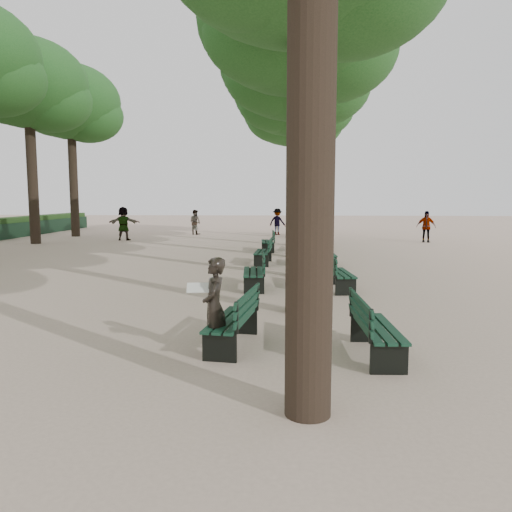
{
  "coord_description": "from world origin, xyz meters",
  "views": [
    {
      "loc": [
        1.26,
        -7.39,
        2.43
      ],
      "look_at": [
        0.6,
        3.0,
        1.2
      ],
      "focal_mm": 35.0,
      "sensor_mm": 36.0,
      "label": 1
    }
  ],
  "objects": [
    {
      "name": "bench_right_3",
      "position": [
        2.63,
        15.15,
        0.27
      ],
      "size": [
        0.75,
        1.85,
        0.92
      ],
      "color": "black",
      "rests_on": "ground"
    },
    {
      "name": "bench_left_3",
      "position": [
        0.37,
        15.01,
        0.27
      ],
      "size": [
        0.7,
        1.84,
        0.92
      ],
      "color": "black",
      "rests_on": "ground"
    },
    {
      "name": "ground",
      "position": [
        0.0,
        0.0,
        0.0
      ],
      "size": [
        120.0,
        120.0,
        0.0
      ],
      "primitive_type": "plane",
      "color": "#C6AB96",
      "rests_on": "ground"
    },
    {
      "name": "bench_right_0",
      "position": [
        2.63,
        0.12,
        0.27
      ],
      "size": [
        0.65,
        1.82,
        0.92
      ],
      "color": "black",
      "rests_on": "ground"
    },
    {
      "name": "pedestrian_e",
      "position": [
        -8.03,
        20.34,
        0.95
      ],
      "size": [
        1.78,
        0.47,
        1.9
      ],
      "primitive_type": "imported",
      "rotation": [
        0.0,
        0.0,
        3.19
      ],
      "color": "#262628",
      "rests_on": "ground"
    },
    {
      "name": "bench_right_2",
      "position": [
        2.63,
        10.2,
        0.27
      ],
      "size": [
        0.65,
        1.82,
        0.92
      ],
      "color": "black",
      "rests_on": "ground"
    },
    {
      "name": "tree_far_4",
      "position": [
        -12.0,
        18.0,
        8.14
      ],
      "size": [
        6.0,
        6.0,
        10.45
      ],
      "color": "#33261C",
      "rests_on": "ground"
    },
    {
      "name": "tree_central_3",
      "position": [
        1.5,
        13.0,
        7.65
      ],
      "size": [
        6.0,
        6.0,
        9.95
      ],
      "color": "#33261C",
      "rests_on": "ground"
    },
    {
      "name": "bench_right_1",
      "position": [
        2.63,
        5.7,
        0.27
      ],
      "size": [
        0.75,
        1.85,
        0.92
      ],
      "color": "black",
      "rests_on": "ground"
    },
    {
      "name": "pedestrian_b",
      "position": [
        0.59,
        25.08,
        0.85
      ],
      "size": [
        1.15,
        0.73,
        1.71
      ],
      "primitive_type": "imported",
      "rotation": [
        0.0,
        0.0,
        2.75
      ],
      "color": "#262628",
      "rests_on": "ground"
    },
    {
      "name": "bench_left_2",
      "position": [
        0.37,
        10.66,
        0.27
      ],
      "size": [
        0.63,
        1.82,
        0.92
      ],
      "color": "black",
      "rests_on": "ground"
    },
    {
      "name": "tree_central_4",
      "position": [
        1.5,
        18.0,
        7.65
      ],
      "size": [
        6.0,
        6.0,
        9.95
      ],
      "color": "#33261C",
      "rests_on": "ground"
    },
    {
      "name": "bench_left_0",
      "position": [
        0.37,
        0.5,
        0.27
      ],
      "size": [
        0.8,
        1.86,
        0.92
      ],
      "color": "black",
      "rests_on": "ground"
    },
    {
      "name": "bench_left_1",
      "position": [
        0.37,
        5.75,
        0.27
      ],
      "size": [
        0.69,
        1.83,
        0.92
      ],
      "color": "black",
      "rests_on": "ground"
    },
    {
      "name": "tree_central_2",
      "position": [
        1.5,
        8.0,
        7.65
      ],
      "size": [
        6.0,
        6.0,
        9.95
      ],
      "color": "#33261C",
      "rests_on": "ground"
    },
    {
      "name": "pedestrian_d",
      "position": [
        1.68,
        24.66,
        0.9
      ],
      "size": [
        0.92,
        0.49,
        1.8
      ],
      "primitive_type": "imported",
      "rotation": [
        0.0,
        0.0,
        2.99
      ],
      "color": "#262628",
      "rests_on": "ground"
    },
    {
      "name": "tree_far_5",
      "position": [
        -12.0,
        23.0,
        8.14
      ],
      "size": [
        6.0,
        6.0,
        10.45
      ],
      "color": "#33261C",
      "rests_on": "ground"
    },
    {
      "name": "pedestrian_c",
      "position": [
        8.75,
        20.16,
        0.85
      ],
      "size": [
        1.04,
        0.54,
        1.69
      ],
      "primitive_type": "imported",
      "rotation": [
        0.0,
        0.0,
        6.07
      ],
      "color": "#262628",
      "rests_on": "ground"
    },
    {
      "name": "man_with_map",
      "position": [
        0.14,
        0.07,
        0.76
      ],
      "size": [
        0.62,
        0.64,
        1.52
      ],
      "color": "black",
      "rests_on": "ground"
    },
    {
      "name": "tree_central_5",
      "position": [
        1.5,
        23.0,
        7.65
      ],
      "size": [
        6.0,
        6.0,
        9.95
      ],
      "color": "#33261C",
      "rests_on": "ground"
    },
    {
      "name": "pedestrian_a",
      "position": [
        -4.8,
        24.95,
        0.81
      ],
      "size": [
        0.84,
        0.7,
        1.62
      ],
      "primitive_type": "imported",
      "rotation": [
        0.0,
        0.0,
        2.57
      ],
      "color": "#262628",
      "rests_on": "ground"
    }
  ]
}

